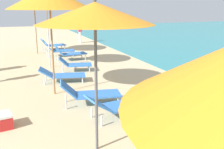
% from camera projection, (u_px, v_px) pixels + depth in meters
% --- Properties ---
extents(umbrella_fourth, '(1.92, 1.92, 2.62)m').
position_uv_depth(umbrella_fourth, '(95.00, 14.00, 4.28)').
color(umbrella_fourth, '#4C4C51').
rests_on(umbrella_fourth, ground).
extents(lounger_fourth_shoreside, '(1.69, 0.84, 0.58)m').
position_uv_depth(lounger_fourth_shoreside, '(120.00, 104.00, 6.19)').
color(lounger_fourth_shoreside, blue).
rests_on(lounger_fourth_shoreside, ground).
extents(lounger_fifth_shoreside, '(1.59, 0.88, 0.50)m').
position_uv_depth(lounger_fifth_shoreside, '(62.00, 75.00, 9.02)').
color(lounger_fifth_shoreside, blue).
rests_on(lounger_fifth_shoreside, ground).
extents(lounger_fifth_inland, '(1.62, 0.87, 0.63)m').
position_uv_depth(lounger_fifth_inland, '(89.00, 93.00, 7.00)').
color(lounger_fifth_inland, blue).
rests_on(lounger_fifth_inland, ground).
extents(umbrella_sixth, '(2.09, 2.09, 2.82)m').
position_uv_depth(umbrella_sixth, '(46.00, 3.00, 10.53)').
color(umbrella_sixth, silver).
rests_on(umbrella_sixth, ground).
extents(lounger_sixth_shoreside, '(1.47, 0.71, 0.73)m').
position_uv_depth(lounger_sixth_shoreside, '(69.00, 53.00, 12.50)').
color(lounger_sixth_shoreside, blue).
rests_on(lounger_sixth_shoreside, ground).
extents(lounger_sixth_inland, '(1.34, 0.83, 0.56)m').
position_uv_depth(lounger_sixth_inland, '(75.00, 64.00, 10.48)').
color(lounger_sixth_inland, blue).
rests_on(lounger_sixth_inland, ground).
extents(umbrella_farthest, '(2.35, 2.35, 2.94)m').
position_uv_depth(umbrella_farthest, '(34.00, 2.00, 13.68)').
color(umbrella_farthest, olive).
rests_on(umbrella_farthest, ground).
extents(lounger_farthest_shoreside, '(1.40, 0.84, 0.64)m').
position_uv_depth(lounger_farthest_shoreside, '(52.00, 44.00, 15.46)').
color(lounger_farthest_shoreside, blue).
rests_on(lounger_farthest_shoreside, ground).
extents(lounger_farthest_inland, '(1.40, 0.68, 0.68)m').
position_uv_depth(lounger_farthest_inland, '(59.00, 50.00, 13.45)').
color(lounger_farthest_inland, blue).
rests_on(lounger_farthest_inland, ground).
extents(person_walking_far, '(0.23, 0.36, 1.57)m').
position_uv_depth(person_walking_far, '(80.00, 29.00, 18.01)').
color(person_walking_far, silver).
rests_on(person_walking_far, ground).
extents(cooler_box, '(0.37, 0.49, 0.31)m').
position_uv_depth(cooler_box, '(4.00, 120.00, 5.70)').
color(cooler_box, red).
rests_on(cooler_box, ground).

